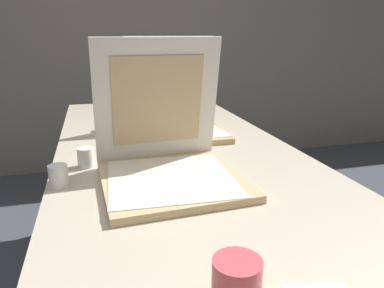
# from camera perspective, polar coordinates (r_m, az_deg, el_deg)

# --- Properties ---
(wall_back) EXTENTS (10.00, 0.10, 2.60)m
(wall_back) POSITION_cam_1_polar(r_m,az_deg,el_deg) (3.24, -11.09, 19.23)
(wall_back) COLOR gray
(wall_back) RESTS_ON ground
(table) EXTENTS (0.85, 2.01, 0.76)m
(table) POSITION_cam_1_polar(r_m,az_deg,el_deg) (1.34, -2.54, -2.83)
(table) COLOR #BCB29E
(table) RESTS_ON ground
(pizza_box_front) EXTENTS (0.40, 0.40, 0.40)m
(pizza_box_front) POSITION_cam_1_polar(r_m,az_deg,el_deg) (1.02, -3.76, -2.74)
(pizza_box_front) COLOR tan
(pizza_box_front) RESTS_ON table
(pizza_box_middle) EXTENTS (0.39, 0.39, 0.40)m
(pizza_box_middle) POSITION_cam_1_polar(r_m,az_deg,el_deg) (1.53, -2.80, 3.92)
(pizza_box_middle) COLOR tan
(pizza_box_middle) RESTS_ON table
(cup_white_near_center) EXTENTS (0.05, 0.05, 0.06)m
(cup_white_near_center) POSITION_cam_1_polar(r_m,az_deg,el_deg) (1.18, -16.61, -2.07)
(cup_white_near_center) COLOR white
(cup_white_near_center) RESTS_ON table
(cup_white_far) EXTENTS (0.05, 0.05, 0.06)m
(cup_white_far) POSITION_cam_1_polar(r_m,az_deg,el_deg) (1.62, -13.33, 3.30)
(cup_white_far) COLOR white
(cup_white_far) RESTS_ON table
(cup_white_near_left) EXTENTS (0.05, 0.05, 0.06)m
(cup_white_near_left) POSITION_cam_1_polar(r_m,az_deg,el_deg) (1.05, -20.57, -4.80)
(cup_white_near_left) COLOR white
(cup_white_near_left) RESTS_ON table
(cup_printed_front) EXTENTS (0.08, 0.08, 0.09)m
(cup_printed_front) POSITION_cam_1_polar(r_m,az_deg,el_deg) (0.58, 7.12, -21.56)
(cup_printed_front) COLOR #D14C56
(cup_printed_front) RESTS_ON table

